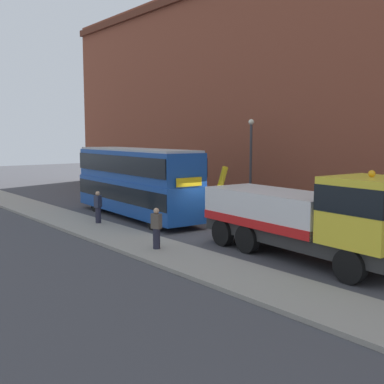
% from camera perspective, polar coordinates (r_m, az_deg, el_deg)
% --- Properties ---
extents(ground_plane, '(120.00, 120.00, 0.00)m').
position_cam_1_polar(ground_plane, '(23.39, 2.70, -5.05)').
color(ground_plane, '#424247').
extents(near_kerb, '(60.00, 2.80, 0.15)m').
position_cam_1_polar(near_kerb, '(20.90, -6.03, -6.31)').
color(near_kerb, gray).
rests_on(near_kerb, ground_plane).
extents(building_facade, '(60.00, 1.50, 16.00)m').
position_cam_1_polar(building_facade, '(29.35, 15.59, 12.95)').
color(building_facade, brown).
rests_on(building_facade, ground_plane).
extents(recovery_tow_truck, '(10.21, 3.19, 3.67)m').
position_cam_1_polar(recovery_tow_truck, '(18.69, 13.73, -2.76)').
color(recovery_tow_truck, '#2D2D2D').
rests_on(recovery_tow_truck, ground_plane).
extents(double_decker_bus, '(11.15, 3.23, 4.06)m').
position_cam_1_polar(double_decker_bus, '(27.94, -6.81, 1.48)').
color(double_decker_bus, '#19479E').
rests_on(double_decker_bus, ground_plane).
extents(pedestrian_onlooker, '(0.42, 0.48, 1.71)m').
position_cam_1_polar(pedestrian_onlooker, '(25.77, -11.27, -1.85)').
color(pedestrian_onlooker, '#232333').
rests_on(pedestrian_onlooker, near_kerb).
extents(pedestrian_bystander, '(0.46, 0.38, 1.71)m').
position_cam_1_polar(pedestrian_bystander, '(19.59, -4.31, -4.45)').
color(pedestrian_bystander, '#232333').
rests_on(pedestrian_bystander, near_kerb).
extents(street_lamp, '(0.36, 0.36, 5.83)m').
position_cam_1_polar(street_lamp, '(29.89, 7.11, 4.20)').
color(street_lamp, '#38383D').
rests_on(street_lamp, ground_plane).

